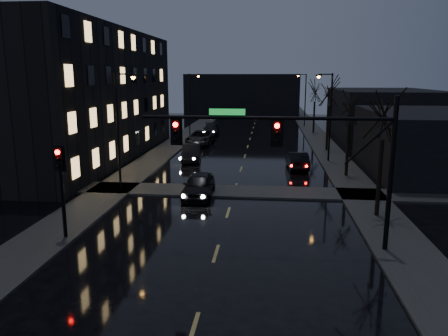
% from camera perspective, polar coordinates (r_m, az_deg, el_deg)
% --- Properties ---
extents(sidewalk_left, '(3.00, 140.00, 0.12)m').
position_cam_1_polar(sidewalk_left, '(47.12, -7.45, 2.45)').
color(sidewalk_left, '#2D2D2B').
rests_on(sidewalk_left, ground).
extents(sidewalk_right, '(3.00, 140.00, 0.12)m').
position_cam_1_polar(sidewalk_right, '(46.31, 13.51, 2.05)').
color(sidewalk_right, '#2D2D2B').
rests_on(sidewalk_right, ground).
extents(sidewalk_cross, '(40.00, 3.00, 0.12)m').
position_cam_1_polar(sidewalk_cross, '(29.84, 1.33, -3.06)').
color(sidewalk_cross, '#2D2D2B').
rests_on(sidewalk_cross, ground).
extents(apartment_block, '(12.00, 30.00, 12.00)m').
position_cam_1_polar(apartment_block, '(44.39, -19.40, 9.01)').
color(apartment_block, black).
rests_on(apartment_block, ground).
extents(commercial_right_near, '(10.00, 14.00, 5.00)m').
position_cam_1_polar(commercial_right_near, '(38.95, 25.70, 2.98)').
color(commercial_right_near, black).
rests_on(commercial_right_near, ground).
extents(commercial_right_far, '(12.00, 18.00, 6.00)m').
position_cam_1_polar(commercial_right_far, '(60.26, 20.11, 6.73)').
color(commercial_right_far, black).
rests_on(commercial_right_far, ground).
extents(far_block, '(22.00, 10.00, 8.00)m').
position_cam_1_polar(far_block, '(88.45, 2.42, 9.57)').
color(far_block, black).
rests_on(far_block, ground).
extents(signal_mast, '(11.11, 0.41, 7.00)m').
position_cam_1_polar(signal_mast, '(19.51, 10.55, 3.08)').
color(signal_mast, black).
rests_on(signal_mast, ground).
extents(signal_pole_left, '(0.35, 0.41, 4.53)m').
position_cam_1_polar(signal_pole_left, '(22.06, -20.50, -1.37)').
color(signal_pole_left, black).
rests_on(signal_pole_left, ground).
extents(tree_near, '(3.52, 3.52, 8.08)m').
position_cam_1_polar(tree_near, '(25.05, 20.26, 7.60)').
color(tree_near, black).
rests_on(tree_near, ground).
extents(tree_mid_a, '(3.30, 3.30, 7.58)m').
position_cam_1_polar(tree_mid_a, '(34.83, 16.18, 8.27)').
color(tree_mid_a, black).
rests_on(tree_mid_a, ground).
extents(tree_mid_b, '(3.74, 3.74, 8.59)m').
position_cam_1_polar(tree_mid_b, '(46.65, 13.62, 10.22)').
color(tree_mid_b, black).
rests_on(tree_mid_b, ground).
extents(tree_far, '(3.43, 3.43, 7.88)m').
position_cam_1_polar(tree_far, '(60.56, 11.83, 10.13)').
color(tree_far, black).
rests_on(tree_far, ground).
extents(streetlight_l_near, '(1.53, 0.28, 8.00)m').
position_cam_1_polar(streetlight_l_near, '(30.02, -13.36, 5.87)').
color(streetlight_l_near, black).
rests_on(streetlight_l_near, ground).
extents(streetlight_l_far, '(1.53, 0.28, 8.00)m').
position_cam_1_polar(streetlight_l_far, '(56.16, -4.33, 8.90)').
color(streetlight_l_far, black).
rests_on(streetlight_l_far, ground).
extents(streetlight_r_mid, '(1.53, 0.28, 8.00)m').
position_cam_1_polar(streetlight_r_mid, '(40.69, 13.46, 7.41)').
color(streetlight_r_mid, black).
rests_on(streetlight_r_mid, ground).
extents(streetlight_r_far, '(1.53, 0.28, 8.00)m').
position_cam_1_polar(streetlight_r_far, '(68.50, 10.40, 9.30)').
color(streetlight_r_far, black).
rests_on(streetlight_r_far, ground).
extents(oncoming_car_a, '(1.99, 4.71, 1.59)m').
position_cam_1_polar(oncoming_car_a, '(28.54, -3.32, -2.26)').
color(oncoming_car_a, black).
rests_on(oncoming_car_a, ground).
extents(oncoming_car_b, '(2.18, 4.84, 1.54)m').
position_cam_1_polar(oncoming_car_b, '(40.54, -4.28, 1.98)').
color(oncoming_car_b, black).
rests_on(oncoming_car_b, ground).
extents(oncoming_car_c, '(2.84, 5.82, 1.59)m').
position_cam_1_polar(oncoming_car_c, '(50.16, -3.12, 3.97)').
color(oncoming_car_c, black).
rests_on(oncoming_car_c, ground).
extents(oncoming_car_d, '(2.43, 5.22, 1.48)m').
position_cam_1_polar(oncoming_car_d, '(58.20, -1.74, 5.05)').
color(oncoming_car_d, black).
rests_on(oncoming_car_d, ground).
extents(lead_car, '(1.84, 4.58, 1.48)m').
position_cam_1_polar(lead_car, '(37.57, 9.54, 1.00)').
color(lead_car, black).
rests_on(lead_car, ground).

